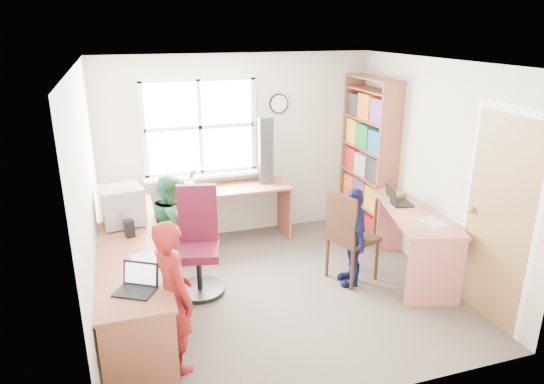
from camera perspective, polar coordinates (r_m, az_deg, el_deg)
The scene contains 19 objects.
room at distance 4.95m, azimuth 0.66°, elevation 1.29°, with size 3.64×3.44×2.44m.
l_desk at distance 4.69m, azimuth -13.59°, elevation -10.56°, with size 2.38×2.95×0.75m.
right_desk at distance 5.65m, azimuth 16.71°, elevation -4.39°, with size 0.97×1.45×0.77m.
bookshelf at distance 6.61m, azimuth 11.24°, elevation 3.57°, with size 0.30×1.02×2.10m.
swivel_chair at distance 5.24m, azimuth -8.64°, elevation -6.44°, with size 0.64×0.64×1.15m.
wooden_chair at distance 5.38m, azimuth 8.96°, elevation -4.86°, with size 0.58×0.58×1.05m.
crt_monitor at distance 5.25m, azimuth -17.22°, elevation -1.55°, with size 0.47×0.44×0.41m.
laptop_left at distance 4.03m, azimuth -15.55°, elevation -10.39°, with size 0.38×0.37×0.21m.
laptop_right at distance 5.78m, azimuth 14.43°, elevation -0.85°, with size 0.31×0.35×0.21m.
speaker_a at distance 4.98m, azimuth -16.44°, elevation -4.13°, with size 0.11×0.11×0.17m.
speaker_b at distance 5.48m, azimuth -16.65°, elevation -1.99°, with size 0.09×0.09×0.17m.
cd_tower at distance 6.30m, azimuth -0.80°, elevation 4.90°, with size 0.18×0.16×0.87m.
game_box at distance 5.99m, azimuth 13.50°, elevation -0.29°, with size 0.39×0.39×0.06m.
paper_a at distance 4.50m, azimuth -14.83°, elevation -7.68°, with size 0.24×0.32×0.00m.
paper_b at distance 5.37m, azimuth 18.43°, elevation -3.38°, with size 0.22×0.30×0.00m.
potted_plant at distance 6.11m, azimuth -9.56°, elevation 1.36°, with size 0.16×0.13×0.30m, color #317A30.
person_red at distance 4.08m, azimuth -11.52°, elevation -11.92°, with size 0.48×0.32×1.32m, color maroon.
person_green at distance 5.53m, azimuth -11.58°, elevation -4.00°, with size 0.58×0.45×1.20m, color #2A6932.
person_navy at distance 5.35m, azimuth 9.47°, elevation -5.21°, with size 0.65×0.27×1.11m, color #14163E.
Camera 1 is at (-1.48, -4.37, 2.74)m, focal length 32.00 mm.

